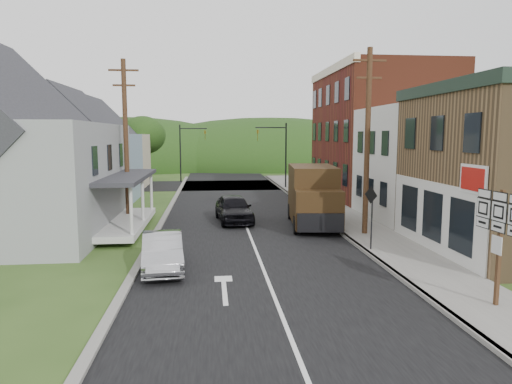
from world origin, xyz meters
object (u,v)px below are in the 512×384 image
object	(u,v)px
silver_sedan	(163,252)
warning_sign	(371,209)
dark_sedan	(234,209)
delivery_van	(313,196)
route_sign_cluster	(499,231)

from	to	relation	value
silver_sedan	warning_sign	size ratio (longest dim) A/B	1.51
dark_sedan	warning_sign	world-z (taller)	warning_sign
dark_sedan	delivery_van	size ratio (longest dim) A/B	0.75
silver_sedan	warning_sign	xyz separation A→B (m)	(8.45, 1.64, 1.19)
warning_sign	delivery_van	bearing A→B (deg)	78.72
silver_sedan	delivery_van	xyz separation A→B (m)	(7.30, 7.39, 0.98)
route_sign_cluster	warning_sign	xyz separation A→B (m)	(-1.28, 6.52, -0.42)
silver_sedan	warning_sign	bearing A→B (deg)	4.66
route_sign_cluster	warning_sign	bearing A→B (deg)	97.70
silver_sedan	dark_sedan	xyz separation A→B (m)	(3.08, 9.00, 0.11)
silver_sedan	dark_sedan	distance (m)	9.51
silver_sedan	delivery_van	world-z (taller)	delivery_van
silver_sedan	delivery_van	bearing A→B (deg)	39.06
warning_sign	route_sign_cluster	bearing A→B (deg)	-101.53
delivery_van	route_sign_cluster	distance (m)	12.53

